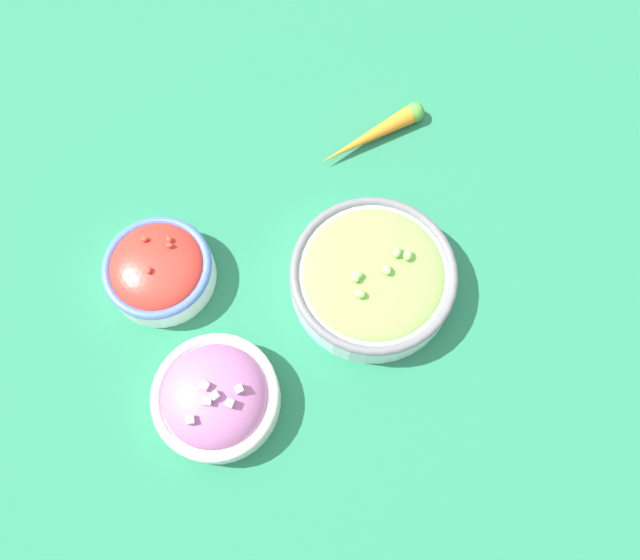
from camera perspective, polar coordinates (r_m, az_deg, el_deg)
name	(u,v)px	position (r m, az deg, el deg)	size (l,w,h in m)	color
ground_plane	(320,288)	(0.83, 0.00, -0.69)	(3.00, 3.00, 0.00)	#23704C
bowl_lettuce	(373,277)	(0.81, 4.84, 0.28)	(0.21, 0.21, 0.07)	silver
bowl_cherry_tomatoes	(159,269)	(0.84, -14.54, 0.95)	(0.14, 0.14, 0.07)	white
bowl_red_onion	(216,397)	(0.78, -9.51, -10.50)	(0.15, 0.15, 0.08)	white
loose_carrot	(376,133)	(0.92, 5.10, 13.23)	(0.17, 0.05, 0.03)	orange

